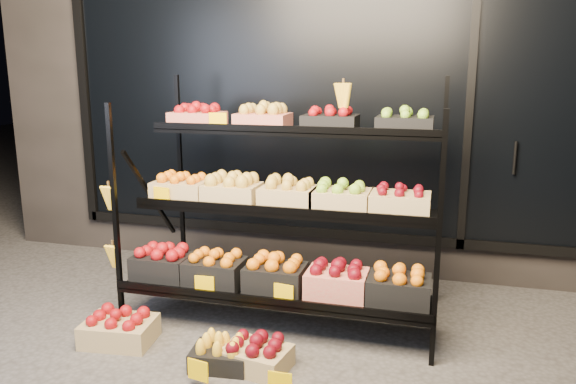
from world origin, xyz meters
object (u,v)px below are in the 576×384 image
(floor_crate_left, at_px, (119,328))
(floor_crate_midleft, at_px, (221,353))
(floor_crate_midright, at_px, (256,354))
(display_rack, at_px, (282,208))

(floor_crate_left, height_order, floor_crate_midleft, floor_crate_left)
(floor_crate_midleft, xyz_separation_m, floor_crate_midright, (0.20, 0.04, 0.01))
(floor_crate_left, distance_m, floor_crate_midright, 0.94)
(floor_crate_left, relative_size, floor_crate_midleft, 1.29)
(display_rack, distance_m, floor_crate_midright, 1.01)
(floor_crate_midleft, height_order, floor_crate_midright, floor_crate_midright)
(floor_crate_midleft, relative_size, floor_crate_midright, 0.85)
(display_rack, relative_size, floor_crate_midright, 5.19)
(display_rack, height_order, floor_crate_midleft, display_rack)
(display_rack, height_order, floor_crate_midright, display_rack)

